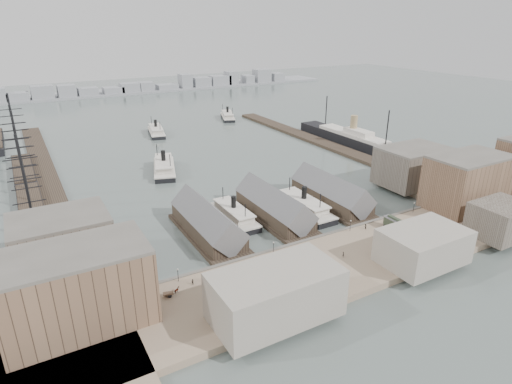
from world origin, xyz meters
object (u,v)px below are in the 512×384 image
horse_cart_right (383,252)px  horse_cart_left (175,291)px  ferry_docked_west (234,214)px  tram (397,226)px  ocean_steamer (353,139)px  horse_cart_center (278,273)px

horse_cart_right → horse_cart_left: bearing=89.7°
ferry_docked_west → tram: size_ratio=2.55×
ferry_docked_west → horse_cart_left: size_ratio=5.67×
tram → horse_cart_right: size_ratio=2.28×
tram → horse_cart_left: 76.25m
tram → ferry_docked_west: bearing=137.5°
ferry_docked_west → ocean_steamer: (105.00, 55.60, 1.42)m
ferry_docked_west → horse_cart_left: (-34.80, -35.25, 0.52)m
ferry_docked_west → horse_cart_left: bearing=-134.6°
tram → horse_cart_center: 48.66m
horse_cart_left → horse_cart_center: size_ratio=0.95×
ocean_steamer → tram: bearing=-124.1°
horse_cart_left → horse_cart_right: size_ratio=1.02×
horse_cart_left → horse_cart_right: bearing=-87.8°
ferry_docked_west → horse_cart_left: ferry_docked_west is taller
tram → horse_cart_right: bearing=-150.0°
tram → horse_cart_left: size_ratio=2.23×
tram → horse_cart_right: tram is taller
horse_cart_center → ferry_docked_west: bearing=4.5°
ocean_steamer → horse_cart_center: size_ratio=16.98×
ocean_steamer → horse_cart_right: bearing=-127.6°
ocean_steamer → tram: ocean_steamer is taller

